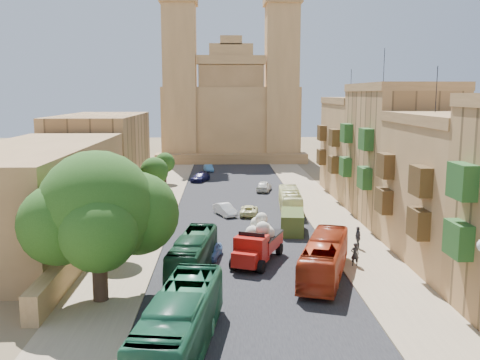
{
  "coord_description": "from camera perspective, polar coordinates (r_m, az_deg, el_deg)",
  "views": [
    {
      "loc": [
        -1.92,
        -28.09,
        12.76
      ],
      "look_at": [
        0.0,
        26.0,
        4.0
      ],
      "focal_mm": 40.0,
      "sensor_mm": 36.0,
      "label": 1
    }
  ],
  "objects": [
    {
      "name": "street_tree_d",
      "position": [
        77.14,
        -8.03,
        1.82
      ],
      "size": [
        2.91,
        2.91,
        4.47
      ],
      "color": "#3B281D",
      "rests_on": "ground"
    },
    {
      "name": "street_tree_b",
      "position": [
        53.55,
        -10.68,
        -1.12
      ],
      "size": [
        3.23,
        3.23,
        4.96
      ],
      "color": "#3B281D",
      "rests_on": "ground"
    },
    {
      "name": "bus_green_north",
      "position": [
        39.23,
        -5.03,
        -7.79
      ],
      "size": [
        3.49,
        9.73,
        2.65
      ],
      "primitive_type": "imported",
      "rotation": [
        0.0,
        0.0,
        -0.14
      ],
      "color": "#1A4A2D",
      "rests_on": "ground"
    },
    {
      "name": "kerb_east",
      "position": [
        60.13,
        6.55,
        -3.06
      ],
      "size": [
        0.25,
        140.0,
        0.12
      ],
      "primitive_type": "cube",
      "color": "#988263",
      "rests_on": "ground"
    },
    {
      "name": "car_dkblue",
      "position": [
        78.74,
        -4.25,
        0.31
      ],
      "size": [
        3.2,
        4.73,
        1.27
      ],
      "primitive_type": "imported",
      "rotation": [
        0.0,
        0.0,
        -0.36
      ],
      "color": "#131341",
      "rests_on": "ground"
    },
    {
      "name": "car_blue_a",
      "position": [
        42.34,
        -3.08,
        -7.56
      ],
      "size": [
        1.97,
        3.51,
        1.13
      ],
      "primitive_type": "imported",
      "rotation": [
        0.0,
        0.0,
        -0.2
      ],
      "color": "#5486C3",
      "rests_on": "ground"
    },
    {
      "name": "townhouse_d",
      "position": [
        69.75,
        12.85,
        3.53
      ],
      "size": [
        9.0,
        14.0,
        15.9
      ],
      "color": "#A27949",
      "rests_on": "ground"
    },
    {
      "name": "car_white_b",
      "position": [
        70.62,
        2.57,
        -0.65
      ],
      "size": [
        2.54,
        4.36,
        1.39
      ],
      "primitive_type": "imported",
      "rotation": [
        0.0,
        0.0,
        2.91
      ],
      "color": "silver",
      "rests_on": "ground"
    },
    {
      "name": "street_tree_c",
      "position": [
        65.26,
        -9.13,
        0.92
      ],
      "size": [
        3.4,
        3.4,
        5.22
      ],
      "color": "#3B281D",
      "rests_on": "ground"
    },
    {
      "name": "pedestrian_c",
      "position": [
        45.77,
        12.44,
        -6.0
      ],
      "size": [
        0.53,
        1.12,
        1.86
      ],
      "primitive_type": "imported",
      "rotation": [
        0.0,
        0.0,
        4.78
      ],
      "color": "#3B3C42",
      "rests_on": "ground"
    },
    {
      "name": "pedestrian_a",
      "position": [
        41.25,
        12.16,
        -7.75
      ],
      "size": [
        0.67,
        0.46,
        1.77
      ],
      "primitive_type": "imported",
      "rotation": [
        0.0,
        0.0,
        3.2
      ],
      "color": "black",
      "rests_on": "ground"
    },
    {
      "name": "car_white_a",
      "position": [
        56.67,
        -1.6,
        -3.17
      ],
      "size": [
        2.74,
        4.01,
        1.25
      ],
      "primitive_type": "imported",
      "rotation": [
        0.0,
        0.0,
        0.41
      ],
      "color": "white",
      "rests_on": "ground"
    },
    {
      "name": "townhouse_b",
      "position": [
        43.57,
        22.21,
        -0.88
      ],
      "size": [
        9.0,
        14.0,
        14.9
      ],
      "color": "#A27949",
      "rests_on": "ground"
    },
    {
      "name": "road_surface",
      "position": [
        59.51,
        -0.14,
        -3.18
      ],
      "size": [
        14.0,
        140.0,
        0.01
      ],
      "primitive_type": "cube",
      "color": "black",
      "rests_on": "ground"
    },
    {
      "name": "bus_green_south",
      "position": [
        27.33,
        -6.43,
        -15.02
      ],
      "size": [
        4.25,
        11.58,
        3.15
      ],
      "primitive_type": "imported",
      "rotation": [
        0.0,
        0.0,
        -0.15
      ],
      "color": "#246846",
      "rests_on": "ground"
    },
    {
      "name": "kerb_west",
      "position": [
        59.68,
        -6.88,
        -3.16
      ],
      "size": [
        0.25,
        140.0,
        0.12
      ],
      "primitive_type": "cube",
      "color": "#988263",
      "rests_on": "ground"
    },
    {
      "name": "church",
      "position": [
        106.77,
        -1.01,
        7.45
      ],
      "size": [
        28.0,
        22.5,
        36.3
      ],
      "color": "#A27949",
      "rests_on": "ground"
    },
    {
      "name": "west_building_low",
      "position": [
        49.56,
        -20.94,
        -1.37
      ],
      "size": [
        10.0,
        28.0,
        8.4
      ],
      "primitive_type": "cube",
      "color": "olive",
      "rests_on": "ground"
    },
    {
      "name": "car_cream",
      "position": [
        56.75,
        0.97,
        -3.24
      ],
      "size": [
        2.19,
        4.07,
        1.09
      ],
      "primitive_type": "imported",
      "rotation": [
        0.0,
        0.0,
        3.04
      ],
      "color": "#F6F0AD",
      "rests_on": "ground"
    },
    {
      "name": "ficus_tree",
      "position": [
        33.74,
        -14.85,
        -3.43
      ],
      "size": [
        9.42,
        8.67,
        9.42
      ],
      "color": "#3B281D",
      "rests_on": "ground"
    },
    {
      "name": "red_truck",
      "position": [
        40.98,
        1.88,
        -6.58
      ],
      "size": [
        4.49,
        6.65,
        3.68
      ],
      "color": "#A7120C",
      "rests_on": "ground"
    },
    {
      "name": "west_wall",
      "position": [
        50.65,
        -14.08,
        -4.63
      ],
      "size": [
        1.0,
        40.0,
        1.8
      ],
      "primitive_type": "cube",
      "color": "#A27949",
      "rests_on": "ground"
    },
    {
      "name": "car_blue_b",
      "position": [
        88.62,
        -3.36,
        1.27
      ],
      "size": [
        1.84,
        3.62,
        1.14
      ],
      "primitive_type": "imported",
      "rotation": [
        0.0,
        0.0,
        0.19
      ],
      "color": "teal",
      "rests_on": "ground"
    },
    {
      "name": "west_building_mid",
      "position": [
        74.27,
        -14.54,
        2.9
      ],
      "size": [
        10.0,
        22.0,
        10.0
      ],
      "primitive_type": "cube",
      "color": "#AD804E",
      "rests_on": "ground"
    },
    {
      "name": "townhouse_c",
      "position": [
        56.33,
        16.5,
        2.85
      ],
      "size": [
        9.0,
        14.0,
        17.4
      ],
      "color": "#AD804E",
      "rests_on": "ground"
    },
    {
      "name": "sidewalk_east",
      "position": [
        60.56,
        8.9,
        -3.08
      ],
      "size": [
        5.0,
        140.0,
        0.01
      ],
      "primitive_type": "cube",
      "color": "#988263",
      "rests_on": "ground"
    },
    {
      "name": "bus_cream_east",
      "position": [
        58.5,
        5.37,
        -2.19
      ],
      "size": [
        2.68,
        9.13,
        2.51
      ],
      "primitive_type": "imported",
      "rotation": [
        0.0,
        0.0,
        3.08
      ],
      "color": "#FDFBB3",
      "rests_on": "ground"
    },
    {
      "name": "sidewalk_west",
      "position": [
        59.96,
        -9.26,
        -3.21
      ],
      "size": [
        5.0,
        140.0,
        0.01
      ],
      "primitive_type": "cube",
      "color": "#988263",
      "rests_on": "ground"
    },
    {
      "name": "ground",
      "position": [
        30.92,
        1.78,
        -15.19
      ],
      "size": [
        260.0,
        260.0,
        0.0
      ],
      "primitive_type": "plane",
      "color": "brown"
    },
    {
      "name": "street_tree_a",
      "position": [
        41.95,
        -13.11,
        -3.92
      ],
      "size": [
        3.32,
        3.32,
        5.1
      ],
      "color": "#3B281D",
      "rests_on": "ground"
    },
    {
      "name": "olive_pickup",
      "position": [
        49.96,
        5.6,
        -4.53
      ],
      "size": [
        2.65,
        4.93,
        1.95
      ],
      "color": "#3F521E",
      "rests_on": "ground"
    },
    {
      "name": "bus_red_east",
      "position": [
        38.17,
        9.01,
        -8.2
      ],
      "size": [
        5.4,
        10.46,
        2.85
      ],
      "primitive_type": "imported",
      "rotation": [
        0.0,
        0.0,
        2.83
      ],
      "color": "#AC3417",
      "rests_on": "ground"
    }
  ]
}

